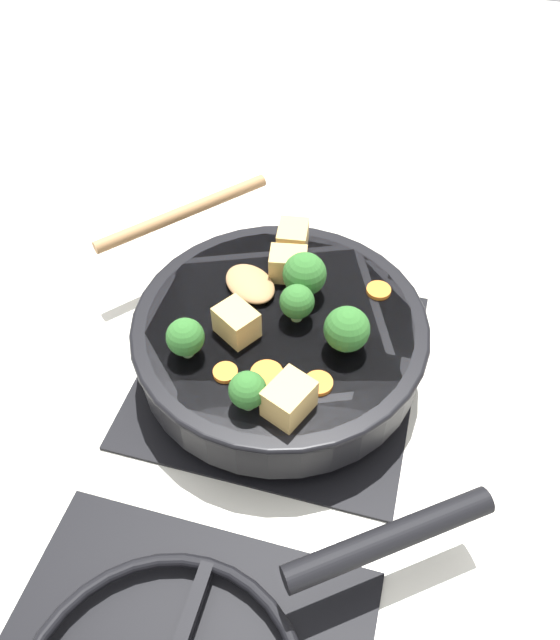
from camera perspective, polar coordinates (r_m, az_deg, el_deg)
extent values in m
plane|color=silver|center=(0.73, 0.00, -4.41)|extent=(2.40, 2.40, 0.00)
cube|color=black|center=(0.73, 0.00, -4.22)|extent=(0.31, 0.31, 0.01)
torus|color=black|center=(0.72, 0.00, -3.43)|extent=(0.24, 0.24, 0.01)
cube|color=black|center=(0.72, 0.00, -3.43)|extent=(0.01, 0.23, 0.01)
cube|color=black|center=(0.72, 0.00, -3.43)|extent=(0.23, 0.01, 0.01)
cylinder|color=black|center=(0.69, 0.00, -1.62)|extent=(0.31, 0.31, 0.06)
cylinder|color=brown|center=(0.69, 0.00, -1.40)|extent=(0.29, 0.29, 0.05)
torus|color=black|center=(0.67, 0.00, -0.23)|extent=(0.32, 0.32, 0.01)
cylinder|color=black|center=(0.56, 10.02, -19.06)|extent=(0.17, 0.13, 0.02)
ellipsoid|color=#A87A4C|center=(0.70, -2.76, 3.34)|extent=(0.08, 0.08, 0.01)
cylinder|color=#A87A4C|center=(0.80, -8.80, 9.71)|extent=(0.17, 0.19, 0.02)
cube|color=tan|center=(0.58, 0.83, -7.23)|extent=(0.05, 0.05, 0.04)
cube|color=tan|center=(0.64, -4.00, -0.22)|extent=(0.05, 0.05, 0.03)
cube|color=tan|center=(0.70, 0.74, 5.13)|extent=(0.05, 0.04, 0.03)
cube|color=tan|center=(0.74, 1.17, 7.43)|extent=(0.04, 0.05, 0.03)
cylinder|color=#709956|center=(0.66, 1.53, 0.50)|extent=(0.01, 0.01, 0.01)
sphere|color=#2D6628|center=(0.65, 1.56, 1.68)|extent=(0.04, 0.04, 0.04)
cylinder|color=#709956|center=(0.64, -8.45, -2.74)|extent=(0.01, 0.01, 0.01)
sphere|color=#2D6628|center=(0.62, -8.66, -1.55)|extent=(0.04, 0.04, 0.04)
cylinder|color=#709956|center=(0.69, 2.20, 2.78)|extent=(0.01, 0.01, 0.01)
sphere|color=#2D6628|center=(0.67, 2.26, 4.21)|extent=(0.05, 0.05, 0.05)
cylinder|color=#709956|center=(0.59, -2.53, -7.59)|extent=(0.01, 0.01, 0.01)
sphere|color=#2D6628|center=(0.58, -2.60, -6.49)|extent=(0.04, 0.04, 0.04)
cylinder|color=#709956|center=(0.64, 5.96, -2.22)|extent=(0.01, 0.01, 0.01)
sphere|color=#2D6628|center=(0.62, 6.13, -0.84)|extent=(0.05, 0.05, 0.05)
cylinder|color=orange|center=(0.61, 3.53, -5.79)|extent=(0.03, 0.03, 0.01)
cylinder|color=orange|center=(0.62, -5.02, -4.80)|extent=(0.02, 0.02, 0.01)
cylinder|color=orange|center=(0.62, -1.22, -4.95)|extent=(0.03, 0.03, 0.01)
cylinder|color=orange|center=(0.70, 9.00, 2.69)|extent=(0.03, 0.03, 0.01)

